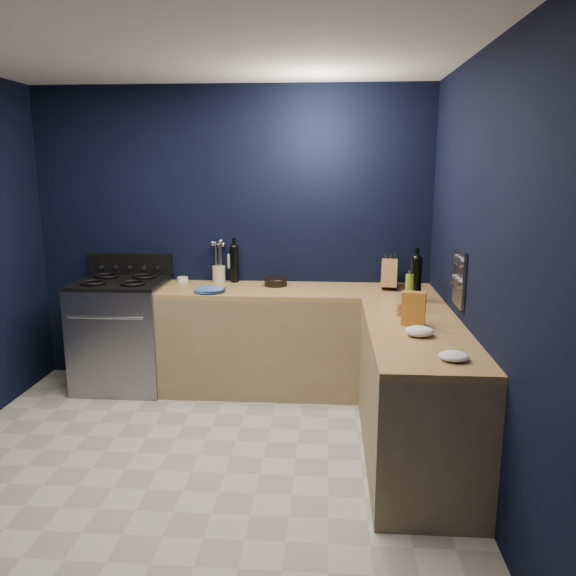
# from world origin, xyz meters

# --- Properties ---
(floor) EXTENTS (3.50, 3.50, 0.02)m
(floor) POSITION_xyz_m (0.00, 0.00, -0.01)
(floor) COLOR #B8B4A1
(floor) RESTS_ON ground
(ceiling) EXTENTS (3.50, 3.50, 0.02)m
(ceiling) POSITION_xyz_m (0.00, 0.00, 2.61)
(ceiling) COLOR silver
(ceiling) RESTS_ON ground
(wall_back) EXTENTS (3.50, 0.02, 2.60)m
(wall_back) POSITION_xyz_m (0.00, 1.76, 1.30)
(wall_back) COLOR black
(wall_back) RESTS_ON ground
(wall_right) EXTENTS (0.02, 3.50, 2.60)m
(wall_right) POSITION_xyz_m (1.76, 0.00, 1.30)
(wall_right) COLOR black
(wall_right) RESTS_ON ground
(wall_front) EXTENTS (3.50, 0.02, 2.60)m
(wall_front) POSITION_xyz_m (0.00, -1.76, 1.30)
(wall_front) COLOR black
(wall_front) RESTS_ON ground
(cab_back) EXTENTS (2.30, 0.63, 0.86)m
(cab_back) POSITION_xyz_m (0.60, 1.44, 0.43)
(cab_back) COLOR #8E7757
(cab_back) RESTS_ON floor
(top_back) EXTENTS (2.30, 0.63, 0.04)m
(top_back) POSITION_xyz_m (0.60, 1.44, 0.88)
(top_back) COLOR brown
(top_back) RESTS_ON cab_back
(cab_right) EXTENTS (0.63, 1.67, 0.86)m
(cab_right) POSITION_xyz_m (1.44, 0.29, 0.43)
(cab_right) COLOR #8E7757
(cab_right) RESTS_ON floor
(top_right) EXTENTS (0.63, 1.67, 0.04)m
(top_right) POSITION_xyz_m (1.44, 0.29, 0.88)
(top_right) COLOR brown
(top_right) RESTS_ON cab_right
(gas_range) EXTENTS (0.76, 0.66, 0.92)m
(gas_range) POSITION_xyz_m (-0.93, 1.42, 0.46)
(gas_range) COLOR gray
(gas_range) RESTS_ON floor
(oven_door) EXTENTS (0.59, 0.02, 0.42)m
(oven_door) POSITION_xyz_m (-0.93, 1.10, 0.45)
(oven_door) COLOR black
(oven_door) RESTS_ON gas_range
(cooktop) EXTENTS (0.76, 0.66, 0.03)m
(cooktop) POSITION_xyz_m (-0.93, 1.42, 0.94)
(cooktop) COLOR black
(cooktop) RESTS_ON gas_range
(backguard) EXTENTS (0.76, 0.06, 0.20)m
(backguard) POSITION_xyz_m (-0.93, 1.72, 1.04)
(backguard) COLOR black
(backguard) RESTS_ON gas_range
(spice_panel) EXTENTS (0.02, 0.28, 0.38)m
(spice_panel) POSITION_xyz_m (1.74, 0.55, 1.18)
(spice_panel) COLOR gray
(spice_panel) RESTS_ON wall_right
(wall_outlet) EXTENTS (0.09, 0.02, 0.13)m
(wall_outlet) POSITION_xyz_m (0.00, 1.74, 1.08)
(wall_outlet) COLOR white
(wall_outlet) RESTS_ON wall_back
(plate_stack) EXTENTS (0.26, 0.26, 0.03)m
(plate_stack) POSITION_xyz_m (-0.12, 1.26, 0.92)
(plate_stack) COLOR #3944AD
(plate_stack) RESTS_ON top_back
(ramekin) EXTENTS (0.12, 0.12, 0.04)m
(ramekin) POSITION_xyz_m (-0.45, 1.69, 0.92)
(ramekin) COLOR white
(ramekin) RESTS_ON top_back
(utensil_crock) EXTENTS (0.12, 0.12, 0.14)m
(utensil_crock) POSITION_xyz_m (-0.12, 1.69, 0.97)
(utensil_crock) COLOR beige
(utensil_crock) RESTS_ON top_back
(wine_bottle_back) EXTENTS (0.09, 0.09, 0.32)m
(wine_bottle_back) POSITION_xyz_m (0.02, 1.69, 1.06)
(wine_bottle_back) COLOR black
(wine_bottle_back) RESTS_ON top_back
(lemon_basket) EXTENTS (0.26, 0.26, 0.08)m
(lemon_basket) POSITION_xyz_m (0.41, 1.55, 0.94)
(lemon_basket) COLOR black
(lemon_basket) RESTS_ON top_back
(knife_block) EXTENTS (0.17, 0.29, 0.29)m
(knife_block) POSITION_xyz_m (1.37, 1.52, 1.02)
(knife_block) COLOR brown
(knife_block) RESTS_ON top_back
(wine_bottle_right) EXTENTS (0.10, 0.10, 0.33)m
(wine_bottle_right) POSITION_xyz_m (1.53, 1.07, 1.07)
(wine_bottle_right) COLOR black
(wine_bottle_right) RESTS_ON top_right
(oil_bottle) EXTENTS (0.08, 0.08, 0.25)m
(oil_bottle) POSITION_xyz_m (1.45, 0.83, 1.03)
(oil_bottle) COLOR #80AE25
(oil_bottle) RESTS_ON top_right
(spice_jar_near) EXTENTS (0.06, 0.06, 0.10)m
(spice_jar_near) POSITION_xyz_m (1.41, 0.65, 0.95)
(spice_jar_near) COLOR olive
(spice_jar_near) RESTS_ON top_right
(spice_jar_far) EXTENTS (0.05, 0.05, 0.08)m
(spice_jar_far) POSITION_xyz_m (1.35, 0.60, 0.94)
(spice_jar_far) COLOR olive
(spice_jar_far) RESTS_ON top_right
(crouton_bag) EXTENTS (0.16, 0.11, 0.22)m
(crouton_bag) POSITION_xyz_m (1.41, 0.37, 1.01)
(crouton_bag) COLOR #AD182E
(crouton_bag) RESTS_ON top_right
(towel_front) EXTENTS (0.19, 0.17, 0.06)m
(towel_front) POSITION_xyz_m (1.42, 0.12, 0.93)
(towel_front) COLOR white
(towel_front) RESTS_ON top_right
(towel_end) EXTENTS (0.18, 0.17, 0.05)m
(towel_end) POSITION_xyz_m (1.53, -0.32, 0.92)
(towel_end) COLOR white
(towel_end) RESTS_ON top_right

